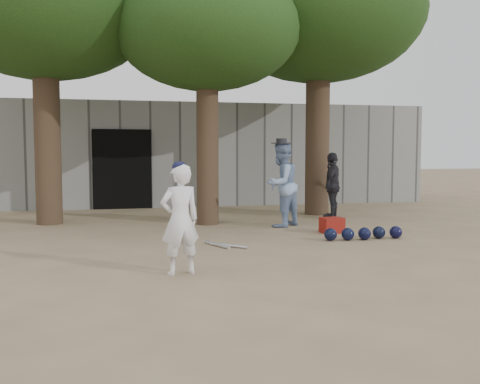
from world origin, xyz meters
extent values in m
plane|color=#937C5E|center=(0.00, 0.00, 0.00)|extent=(70.00, 70.00, 0.00)
imported|color=white|center=(-0.53, -0.45, 0.72)|extent=(0.59, 0.46, 1.44)
imported|color=#7F9BC4|center=(2.05, 3.46, 0.90)|extent=(1.11, 1.08, 1.80)
imported|color=#232227|center=(3.67, 4.56, 0.78)|extent=(0.86, 0.96, 1.57)
cube|color=maroon|center=(2.78, 2.42, 0.15)|extent=(0.46, 0.37, 0.30)
cube|color=gray|center=(0.00, 8.00, 1.50)|extent=(16.00, 0.35, 3.00)
cube|color=black|center=(-1.20, 7.80, 1.10)|extent=(1.60, 0.08, 2.20)
cube|color=slate|center=(0.00, 10.50, 1.50)|extent=(16.00, 5.00, 3.00)
sphere|color=black|center=(2.38, 1.53, 0.12)|extent=(0.23, 0.23, 0.23)
sphere|color=black|center=(2.70, 1.50, 0.12)|extent=(0.23, 0.23, 0.23)
sphere|color=black|center=(3.02, 1.49, 0.12)|extent=(0.23, 0.23, 0.23)
sphere|color=black|center=(3.34, 1.56, 0.12)|extent=(0.23, 0.23, 0.23)
sphere|color=black|center=(3.66, 1.52, 0.12)|extent=(0.23, 0.23, 0.23)
cylinder|color=silver|center=(0.31, 1.45, 0.03)|extent=(0.33, 0.69, 0.06)
cylinder|color=silver|center=(0.49, 1.33, 0.03)|extent=(0.56, 0.53, 0.06)
cylinder|color=brown|center=(-2.80, 5.00, 2.75)|extent=(0.56, 0.56, 5.50)
ellipsoid|color=#284C19|center=(-2.80, 5.00, 4.70)|extent=(4.80, 4.80, 3.12)
cylinder|color=brown|center=(0.60, 4.20, 2.50)|extent=(0.48, 0.48, 5.00)
ellipsoid|color=#284C19|center=(0.60, 4.20, 4.20)|extent=(4.00, 4.00, 2.60)
cylinder|color=brown|center=(3.60, 5.40, 2.90)|extent=(0.60, 0.60, 5.80)
ellipsoid|color=#284C19|center=(3.60, 5.40, 5.00)|extent=(5.20, 5.20, 3.38)
camera|label=1|loc=(-1.30, -7.34, 1.61)|focal=40.00mm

